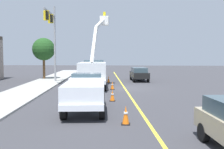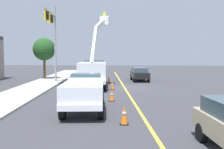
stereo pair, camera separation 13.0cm
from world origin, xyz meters
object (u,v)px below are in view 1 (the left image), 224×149
(utility_bucket_truck, at_px, (93,71))
(service_pickup_truck, at_px, (85,92))
(traffic_cone_trailing, at_px, (109,79))
(traffic_cone_mid_front, at_px, (112,96))
(traffic_cone_mid_rear, at_px, (112,85))
(traffic_cone_leading, at_px, (126,115))
(traffic_signal_mast, at_px, (52,32))
(passing_minivan, at_px, (139,73))

(utility_bucket_truck, relative_size, service_pickup_truck, 1.45)
(traffic_cone_trailing, bearing_deg, utility_bucket_truck, 165.27)
(traffic_cone_mid_front, xyz_separation_m, traffic_cone_mid_rear, (6.11, 0.47, -0.01))
(traffic_cone_mid_front, distance_m, traffic_cone_mid_rear, 6.13)
(traffic_cone_leading, relative_size, traffic_cone_mid_front, 1.10)
(utility_bucket_truck, relative_size, traffic_signal_mast, 0.94)
(passing_minivan, relative_size, traffic_cone_mid_rear, 6.48)
(service_pickup_truck, height_order, traffic_cone_trailing, service_pickup_truck)
(traffic_cone_leading, height_order, traffic_signal_mast, traffic_signal_mast)
(traffic_cone_leading, xyz_separation_m, traffic_cone_mid_rear, (12.13, 1.54, -0.05))
(traffic_signal_mast, bearing_deg, utility_bucket_truck, -121.26)
(traffic_cone_leading, xyz_separation_m, traffic_signal_mast, (16.99, 8.74, 5.44))
(traffic_cone_leading, distance_m, traffic_cone_trailing, 18.37)
(utility_bucket_truck, relative_size, traffic_cone_mid_rear, 10.96)
(traffic_cone_trailing, bearing_deg, traffic_cone_mid_rear, -171.39)
(service_pickup_truck, distance_m, traffic_cone_trailing, 15.64)
(utility_bucket_truck, distance_m, traffic_cone_mid_front, 8.34)
(utility_bucket_truck, bearing_deg, traffic_cone_leading, -165.44)
(passing_minivan, height_order, traffic_cone_leading, passing_minivan)
(passing_minivan, height_order, traffic_cone_trailing, passing_minivan)
(utility_bucket_truck, height_order, traffic_cone_mid_rear, utility_bucket_truck)
(traffic_cone_mid_front, bearing_deg, passing_minivan, -8.78)
(traffic_cone_mid_front, bearing_deg, utility_bucket_truck, 17.84)
(traffic_cone_leading, distance_m, traffic_cone_mid_rear, 12.23)
(utility_bucket_truck, height_order, traffic_cone_mid_front, utility_bucket_truck)
(service_pickup_truck, bearing_deg, utility_bucket_truck, 6.36)
(utility_bucket_truck, distance_m, traffic_cone_trailing, 4.65)
(traffic_cone_mid_front, relative_size, traffic_cone_trailing, 0.98)
(service_pickup_truck, xyz_separation_m, traffic_cone_leading, (-2.59, -2.34, -0.69))
(service_pickup_truck, height_order, traffic_cone_leading, service_pickup_truck)
(utility_bucket_truck, height_order, traffic_signal_mast, traffic_signal_mast)
(service_pickup_truck, distance_m, traffic_cone_leading, 3.56)
(traffic_cone_leading, relative_size, traffic_signal_mast, 0.10)
(passing_minivan, distance_m, traffic_cone_mid_front, 14.79)
(utility_bucket_truck, xyz_separation_m, traffic_cone_mid_rear, (-1.74, -2.06, -1.25))
(utility_bucket_truck, bearing_deg, traffic_cone_trailing, -14.73)
(passing_minivan, bearing_deg, traffic_signal_mast, 110.11)
(traffic_cone_leading, bearing_deg, traffic_cone_mid_rear, 7.25)
(service_pickup_truck, xyz_separation_m, traffic_cone_trailing, (15.62, 0.12, -0.73))
(traffic_cone_trailing, bearing_deg, service_pickup_truck, -179.56)
(traffic_cone_mid_rear, distance_m, traffic_signal_mast, 10.27)
(passing_minivan, distance_m, traffic_cone_trailing, 4.41)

